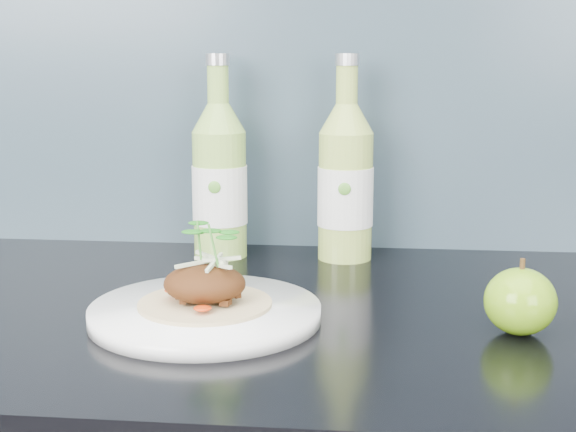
% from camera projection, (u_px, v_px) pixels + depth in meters
% --- Properties ---
extents(dinner_plate, '(0.25, 0.25, 0.02)m').
position_uv_depth(dinner_plate, '(205.00, 313.00, 0.83)').
color(dinner_plate, white).
rests_on(dinner_plate, kitchen_counter).
extents(pork_taco, '(0.14, 0.14, 0.09)m').
position_uv_depth(pork_taco, '(205.00, 279.00, 0.82)').
color(pork_taco, tan).
rests_on(pork_taco, dinner_plate).
extents(green_apple, '(0.08, 0.08, 0.08)m').
position_uv_depth(green_apple, '(520.00, 301.00, 0.78)').
color(green_apple, '#4F920F').
rests_on(green_apple, kitchen_counter).
extents(cider_bottle_left, '(0.08, 0.08, 0.27)m').
position_uv_depth(cider_bottle_left, '(220.00, 181.00, 1.08)').
color(cider_bottle_left, '#93C250').
rests_on(cider_bottle_left, kitchen_counter).
extents(cider_bottle_right, '(0.09, 0.09, 0.27)m').
position_uv_depth(cider_bottle_right, '(345.00, 183.00, 1.07)').
color(cider_bottle_right, '#A8C652').
rests_on(cider_bottle_right, kitchen_counter).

